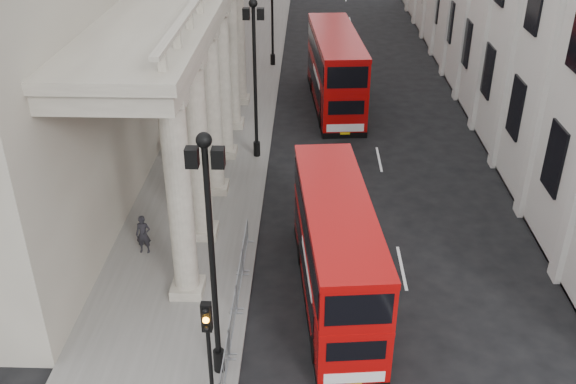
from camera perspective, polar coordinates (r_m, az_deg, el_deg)
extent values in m
cube|color=slate|center=(44.23, -4.92, 8.83)|extent=(6.00, 140.00, 0.12)
cube|color=slate|center=(45.38, 16.48, 8.27)|extent=(3.00, 140.00, 0.12)
cube|color=slate|center=(43.98, -1.06, 8.83)|extent=(0.20, 140.00, 0.14)
cube|color=gray|center=(33.15, -20.96, 11.00)|extent=(9.00, 28.00, 12.00)
cylinder|color=black|center=(21.30, -6.14, -14.65)|extent=(0.36, 0.36, 0.80)
cylinder|color=black|center=(19.02, -6.71, -6.75)|extent=(0.18, 0.18, 8.00)
sphere|color=black|center=(16.97, -7.49, 4.58)|extent=(0.44, 0.44, 0.44)
cube|color=black|center=(17.13, -6.23, 3.06)|extent=(0.35, 0.35, 0.55)
cube|color=black|center=(17.24, -8.54, 3.07)|extent=(0.35, 0.35, 0.55)
cylinder|color=black|center=(34.62, -2.79, 3.86)|extent=(0.36, 0.36, 0.80)
cylinder|color=black|center=(33.26, -2.93, 9.49)|extent=(0.18, 0.18, 8.00)
sphere|color=black|center=(32.14, -3.12, 16.41)|extent=(0.44, 0.44, 0.44)
cube|color=black|center=(32.22, -2.45, 15.54)|extent=(0.35, 0.35, 0.55)
cube|color=black|center=(32.28, -3.74, 15.53)|extent=(0.35, 0.35, 0.55)
cylinder|color=black|center=(49.55, -1.36, 11.70)|extent=(0.36, 0.36, 0.80)
cylinder|color=black|center=(48.61, -1.41, 15.76)|extent=(0.18, 0.18, 8.00)
cylinder|color=black|center=(18.97, -6.84, -15.95)|extent=(0.12, 0.12, 3.40)
cube|color=black|center=(17.53, -7.25, -10.96)|extent=(0.28, 0.22, 0.90)
sphere|color=black|center=(17.24, -7.37, -10.46)|extent=(0.18, 0.18, 0.18)
sphere|color=orange|center=(17.43, -7.31, -11.23)|extent=(0.18, 0.18, 0.18)
sphere|color=black|center=(17.63, -7.25, -11.98)|extent=(0.18, 0.18, 0.18)
cube|color=gray|center=(20.74, -5.67, -15.52)|extent=(0.50, 2.30, 1.10)
cube|color=gray|center=(22.47, -4.94, -11.33)|extent=(0.50, 2.30, 1.10)
cube|color=gray|center=(24.29, -4.34, -7.76)|extent=(0.50, 2.30, 1.10)
cube|color=gray|center=(26.21, -3.83, -4.70)|extent=(0.50, 2.30, 1.10)
cube|color=#A50707|center=(23.83, 4.20, -6.93)|extent=(3.19, 9.71, 1.81)
cube|color=#A50707|center=(22.78, 4.37, -3.08)|extent=(3.19, 9.71, 1.59)
cube|color=#A50707|center=(22.31, 4.46, -1.11)|extent=(3.23, 9.75, 0.23)
cube|color=black|center=(24.47, 4.12, -8.96)|extent=(3.21, 9.71, 0.32)
cube|color=black|center=(23.70, 4.22, -6.48)|extent=(3.07, 7.90, 0.91)
cube|color=black|center=(22.73, 4.38, -2.89)|extent=(3.19, 9.17, 1.00)
cube|color=white|center=(20.65, 5.92, -16.08)|extent=(1.90, 0.24, 0.41)
cylinder|color=black|center=(21.66, 2.53, -13.83)|extent=(0.38, 0.93, 0.91)
cylinder|color=black|center=(21.94, 8.01, -13.48)|extent=(0.38, 0.93, 0.91)
cylinder|color=black|center=(25.97, 1.25, -5.55)|extent=(0.38, 0.93, 0.91)
cylinder|color=black|center=(26.21, 5.74, -5.36)|extent=(0.38, 0.93, 0.91)
cube|color=#A70807|center=(41.66, 4.17, 9.52)|extent=(3.48, 10.93, 2.05)
cube|color=#A70807|center=(41.01, 4.28, 12.32)|extent=(3.48, 10.93, 1.79)
cube|color=#A70807|center=(40.73, 4.33, 13.70)|extent=(3.52, 10.97, 0.26)
cube|color=black|center=(42.07, 4.11, 7.97)|extent=(3.50, 10.93, 0.36)
cube|color=black|center=(41.57, 4.18, 9.85)|extent=(3.36, 8.90, 1.02)
cube|color=black|center=(40.98, 4.28, 12.45)|extent=(3.49, 10.32, 1.13)
cube|color=white|center=(36.96, 5.11, 5.70)|extent=(2.15, 0.25, 0.46)
cube|color=yellow|center=(37.08, 5.09, 5.22)|extent=(0.56, 0.09, 0.13)
cylinder|color=black|center=(38.37, 3.06, 6.43)|extent=(0.41, 1.05, 1.02)
cylinder|color=black|center=(38.67, 6.49, 6.46)|extent=(0.41, 1.05, 1.02)
cylinder|color=black|center=(44.18, 2.23, 9.52)|extent=(0.41, 1.05, 1.02)
cylinder|color=black|center=(44.44, 5.25, 9.54)|extent=(0.41, 1.05, 1.02)
imported|color=black|center=(26.91, -12.74, -3.71)|extent=(0.62, 0.42, 1.68)
imported|color=black|center=(34.14, -10.59, 3.77)|extent=(0.82, 0.66, 1.62)
imported|color=black|center=(36.11, -6.96, 5.41)|extent=(0.85, 0.66, 1.53)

